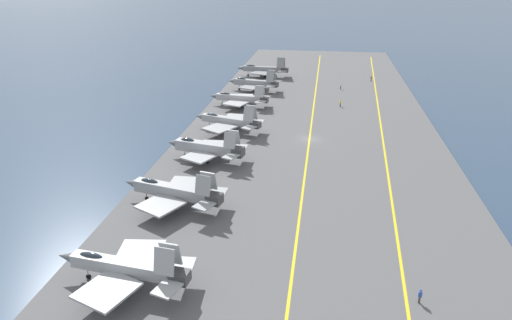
{
  "coord_description": "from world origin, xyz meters",
  "views": [
    {
      "loc": [
        -90.52,
        -2.44,
        33.32
      ],
      "look_at": [
        -18.8,
        8.49,
        2.9
      ],
      "focal_mm": 32.0,
      "sensor_mm": 36.0,
      "label": 1
    }
  ],
  "objects_px": {
    "parked_jet_third": "(173,191)",
    "parked_jet_fourth": "(206,148)",
    "parked_jet_sixth": "(240,98)",
    "crew_white_vest": "(341,86)",
    "crew_blue_vest": "(420,296)",
    "crew_brown_vest": "(371,78)",
    "parked_jet_second": "(125,267)",
    "parked_jet_eighth": "(264,69)",
    "parked_jet_fifth": "(229,121)",
    "parked_jet_seventh": "(254,83)",
    "crew_yellow_vest": "(340,103)"
  },
  "relations": [
    {
      "from": "parked_jet_seventh",
      "to": "parked_jet_eighth",
      "type": "xyz_separation_m",
      "value": [
        19.53,
        -0.14,
        0.08
      ]
    },
    {
      "from": "parked_jet_fifth",
      "to": "parked_jet_eighth",
      "type": "bearing_deg",
      "value": -0.1
    },
    {
      "from": "crew_yellow_vest",
      "to": "parked_jet_seventh",
      "type": "bearing_deg",
      "value": 62.38
    },
    {
      "from": "parked_jet_sixth",
      "to": "parked_jet_seventh",
      "type": "bearing_deg",
      "value": -3.92
    },
    {
      "from": "parked_jet_seventh",
      "to": "crew_blue_vest",
      "type": "bearing_deg",
      "value": -160.25
    },
    {
      "from": "parked_jet_second",
      "to": "crew_yellow_vest",
      "type": "distance_m",
      "value": 81.08
    },
    {
      "from": "parked_jet_third",
      "to": "crew_brown_vest",
      "type": "bearing_deg",
      "value": -21.93
    },
    {
      "from": "parked_jet_third",
      "to": "parked_jet_fourth",
      "type": "bearing_deg",
      "value": -1.02
    },
    {
      "from": "parked_jet_fourth",
      "to": "crew_white_vest",
      "type": "height_order",
      "value": "parked_jet_fourth"
    },
    {
      "from": "parked_jet_seventh",
      "to": "parked_jet_second",
      "type": "bearing_deg",
      "value": 179.76
    },
    {
      "from": "parked_jet_sixth",
      "to": "parked_jet_fourth",
      "type": "bearing_deg",
      "value": -179.38
    },
    {
      "from": "parked_jet_fourth",
      "to": "crew_brown_vest",
      "type": "xyz_separation_m",
      "value": [
        71.03,
        -35.55,
        -1.58
      ]
    },
    {
      "from": "parked_jet_fifth",
      "to": "parked_jet_seventh",
      "type": "xyz_separation_m",
      "value": [
        36.25,
        0.04,
        0.04
      ]
    },
    {
      "from": "parked_jet_fourth",
      "to": "crew_blue_vest",
      "type": "xyz_separation_m",
      "value": [
        -34.93,
        -32.31,
        -1.59
      ]
    },
    {
      "from": "parked_jet_fourth",
      "to": "crew_yellow_vest",
      "type": "xyz_separation_m",
      "value": [
        40.12,
        -25.34,
        -1.57
      ]
    },
    {
      "from": "parked_jet_third",
      "to": "crew_yellow_vest",
      "type": "xyz_separation_m",
      "value": [
        58.16,
        -25.67,
        -1.52
      ]
    },
    {
      "from": "parked_jet_second",
      "to": "parked_jet_sixth",
      "type": "distance_m",
      "value": 73.51
    },
    {
      "from": "parked_jet_fifth",
      "to": "parked_jet_eighth",
      "type": "distance_m",
      "value": 55.78
    },
    {
      "from": "parked_jet_second",
      "to": "parked_jet_eighth",
      "type": "distance_m",
      "value": 109.53
    },
    {
      "from": "crew_yellow_vest",
      "to": "crew_brown_vest",
      "type": "bearing_deg",
      "value": -18.27
    },
    {
      "from": "parked_jet_third",
      "to": "parked_jet_sixth",
      "type": "bearing_deg",
      "value": 0.08
    },
    {
      "from": "parked_jet_fourth",
      "to": "crew_white_vest",
      "type": "distance_m",
      "value": 64.49
    },
    {
      "from": "parked_jet_eighth",
      "to": "crew_brown_vest",
      "type": "bearing_deg",
      "value": -92.47
    },
    {
      "from": "parked_jet_eighth",
      "to": "crew_white_vest",
      "type": "xyz_separation_m",
      "value": [
        -13.42,
        -24.88,
        -1.55
      ]
    },
    {
      "from": "parked_jet_fourth",
      "to": "parked_jet_seventh",
      "type": "bearing_deg",
      "value": -0.79
    },
    {
      "from": "parked_jet_third",
      "to": "parked_jet_eighth",
      "type": "distance_m",
      "value": 90.57
    },
    {
      "from": "crew_blue_vest",
      "to": "parked_jet_third",
      "type": "bearing_deg",
      "value": 62.62
    },
    {
      "from": "parked_jet_second",
      "to": "crew_blue_vest",
      "type": "xyz_separation_m",
      "value": [
        2.06,
        -31.96,
        -1.6
      ]
    },
    {
      "from": "crew_white_vest",
      "to": "parked_jet_seventh",
      "type": "bearing_deg",
      "value": 103.73
    },
    {
      "from": "parked_jet_second",
      "to": "crew_yellow_vest",
      "type": "bearing_deg",
      "value": -17.96
    },
    {
      "from": "crew_white_vest",
      "to": "crew_yellow_vest",
      "type": "xyz_separation_m",
      "value": [
        -18.99,
        0.4,
        -0.01
      ]
    },
    {
      "from": "crew_white_vest",
      "to": "crew_yellow_vest",
      "type": "distance_m",
      "value": 18.99
    },
    {
      "from": "crew_yellow_vest",
      "to": "parked_jet_fifth",
      "type": "bearing_deg",
      "value": 133.57
    },
    {
      "from": "parked_jet_fourth",
      "to": "parked_jet_fifth",
      "type": "bearing_deg",
      "value": -2.65
    },
    {
      "from": "parked_jet_fourth",
      "to": "parked_jet_sixth",
      "type": "distance_m",
      "value": 36.51
    },
    {
      "from": "parked_jet_sixth",
      "to": "crew_white_vest",
      "type": "distance_m",
      "value": 34.58
    },
    {
      "from": "parked_jet_second",
      "to": "parked_jet_eighth",
      "type": "relative_size",
      "value": 0.93
    },
    {
      "from": "parked_jet_seventh",
      "to": "crew_white_vest",
      "type": "relative_size",
      "value": 8.56
    },
    {
      "from": "parked_jet_sixth",
      "to": "crew_yellow_vest",
      "type": "distance_m",
      "value": 26.02
    },
    {
      "from": "parked_jet_fourth",
      "to": "crew_yellow_vest",
      "type": "distance_m",
      "value": 47.48
    },
    {
      "from": "parked_jet_second",
      "to": "parked_jet_eighth",
      "type": "xyz_separation_m",
      "value": [
        109.52,
        -0.52,
        -0.02
      ]
    },
    {
      "from": "parked_jet_fifth",
      "to": "crew_white_vest",
      "type": "distance_m",
      "value": 49.2
    },
    {
      "from": "parked_jet_sixth",
      "to": "crew_brown_vest",
      "type": "distance_m",
      "value": 49.85
    },
    {
      "from": "parked_jet_sixth",
      "to": "crew_brown_vest",
      "type": "xyz_separation_m",
      "value": [
        34.53,
        -35.94,
        -1.26
      ]
    },
    {
      "from": "crew_blue_vest",
      "to": "crew_brown_vest",
      "type": "bearing_deg",
      "value": -1.75
    },
    {
      "from": "parked_jet_third",
      "to": "parked_jet_fifth",
      "type": "distance_m",
      "value": 34.8
    },
    {
      "from": "parked_jet_second",
      "to": "crew_yellow_vest",
      "type": "height_order",
      "value": "parked_jet_second"
    },
    {
      "from": "parked_jet_eighth",
      "to": "crew_brown_vest",
      "type": "xyz_separation_m",
      "value": [
        -1.5,
        -34.68,
        -1.57
      ]
    },
    {
      "from": "parked_jet_fifth",
      "to": "crew_white_vest",
      "type": "relative_size",
      "value": 8.97
    },
    {
      "from": "crew_yellow_vest",
      "to": "crew_blue_vest",
      "type": "relative_size",
      "value": 1.02
    }
  ]
}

